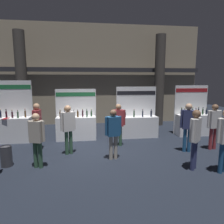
{
  "coord_description": "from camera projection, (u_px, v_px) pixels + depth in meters",
  "views": [
    {
      "loc": [
        -0.48,
        -7.1,
        2.62
      ],
      "look_at": [
        0.53,
        0.45,
        1.4
      ],
      "focal_mm": 32.34,
      "sensor_mm": 36.0,
      "label": 1
    }
  ],
  "objects": [
    {
      "name": "ground_plane",
      "position": [
        99.0,
        152.0,
        7.42
      ],
      "size": [
        25.54,
        25.54,
        0.0
      ],
      "primitive_type": "plane",
      "color": "black"
    },
    {
      "name": "hall_colonnade",
      "position": [
        93.0,
        76.0,
        11.78
      ],
      "size": [
        12.77,
        1.41,
        5.79
      ],
      "color": "gray",
      "rests_on": "ground_plane"
    },
    {
      "name": "exhibitor_booth_0",
      "position": [
        11.0,
        127.0,
        8.52
      ],
      "size": [
        1.72,
        0.72,
        2.59
      ],
      "color": "white",
      "rests_on": "ground_plane"
    },
    {
      "name": "exhibitor_booth_1",
      "position": [
        76.0,
        126.0,
        8.91
      ],
      "size": [
        1.78,
        0.66,
        2.21
      ],
      "color": "white",
      "rests_on": "ground_plane"
    },
    {
      "name": "exhibitor_booth_2",
      "position": [
        137.0,
        124.0,
        9.3
      ],
      "size": [
        1.88,
        0.66,
        2.3
      ],
      "color": "white",
      "rests_on": "ground_plane"
    },
    {
      "name": "exhibitor_booth_3",
      "position": [
        193.0,
        123.0,
        9.6
      ],
      "size": [
        1.65,
        0.66,
        2.35
      ],
      "color": "white",
      "rests_on": "ground_plane"
    },
    {
      "name": "trash_bin",
      "position": [
        6.0,
        156.0,
        6.13
      ],
      "size": [
        0.33,
        0.33,
        0.64
      ],
      "color": "#38383D",
      "rests_on": "ground_plane"
    },
    {
      "name": "visitor_0",
      "position": [
        195.0,
        134.0,
        5.81
      ],
      "size": [
        0.44,
        0.43,
        1.78
      ],
      "rotation": [
        0.0,
        0.0,
        0.76
      ],
      "color": "navy",
      "rests_on": "ground_plane"
    },
    {
      "name": "visitor_1",
      "position": [
        214.0,
        123.0,
        7.52
      ],
      "size": [
        0.61,
        0.29,
        1.73
      ],
      "rotation": [
        0.0,
        0.0,
        0.17
      ],
      "color": "maroon",
      "rests_on": "ground_plane"
    },
    {
      "name": "visitor_2",
      "position": [
        113.0,
        130.0,
        6.57
      ],
      "size": [
        0.55,
        0.32,
        1.67
      ],
      "rotation": [
        0.0,
        0.0,
        3.32
      ],
      "color": "#ADA393",
      "rests_on": "ground_plane"
    },
    {
      "name": "visitor_3",
      "position": [
        37.0,
        122.0,
        7.4
      ],
      "size": [
        0.24,
        0.56,
        1.77
      ],
      "rotation": [
        0.0,
        0.0,
        4.69
      ],
      "color": "#33563D",
      "rests_on": "ground_plane"
    },
    {
      "name": "visitor_4",
      "position": [
        37.0,
        136.0,
        5.92
      ],
      "size": [
        0.5,
        0.35,
        1.66
      ],
      "rotation": [
        0.0,
        0.0,
        2.82
      ],
      "color": "#33563D",
      "rests_on": "ground_plane"
    },
    {
      "name": "visitor_5",
      "position": [
        188.0,
        123.0,
        7.26
      ],
      "size": [
        0.53,
        0.32,
        1.79
      ],
      "rotation": [
        0.0,
        0.0,
        2.83
      ],
      "color": "navy",
      "rests_on": "ground_plane"
    },
    {
      "name": "visitor_7",
      "position": [
        118.0,
        121.0,
        7.92
      ],
      "size": [
        0.55,
        0.25,
        1.69
      ],
      "rotation": [
        0.0,
        0.0,
        3.12
      ],
      "color": "#33563D",
      "rests_on": "ground_plane"
    },
    {
      "name": "visitor_9",
      "position": [
        68.0,
        125.0,
        7.03
      ],
      "size": [
        0.5,
        0.35,
        1.75
      ],
      "rotation": [
        0.0,
        0.0,
        3.58
      ],
      "color": "#33563D",
      "rests_on": "ground_plane"
    }
  ]
}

